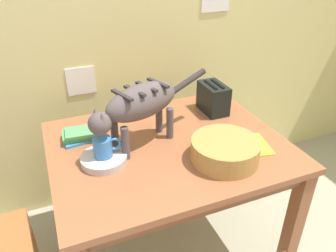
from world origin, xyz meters
name	(u,v)px	position (x,y,z in m)	size (l,w,h in m)	color
wall_rear	(121,15)	(0.00, 1.78, 1.25)	(5.24, 0.11, 2.50)	#DACA7F
dining_table	(168,158)	(0.02, 1.09, 0.66)	(1.16, 0.93, 0.75)	#955636
cat	(139,105)	(-0.11, 1.13, 0.98)	(0.67, 0.30, 0.32)	#534847
saucer_bowl	(104,159)	(-0.31, 1.06, 0.77)	(0.21, 0.21, 0.04)	#B5ACAB
coffee_mug	(103,147)	(-0.31, 1.06, 0.83)	(0.13, 0.09, 0.09)	#377AC5
magazine	(239,146)	(0.34, 0.93, 0.75)	(0.29, 0.20, 0.01)	gold
book_stack	(82,135)	(-0.37, 1.30, 0.78)	(0.21, 0.14, 0.06)	#3E87C8
wicker_basket	(225,150)	(0.21, 0.87, 0.81)	(0.32, 0.32, 0.10)	#B0813F
toaster	(213,98)	(0.40, 1.32, 0.84)	(0.12, 0.20, 0.18)	black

